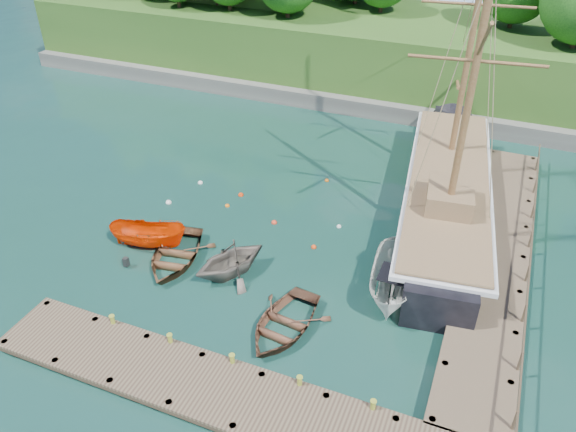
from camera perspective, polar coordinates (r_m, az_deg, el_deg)
name	(u,v)px	position (r m, az deg, el deg)	size (l,w,h in m)	color
ground	(244,286)	(28.50, -4.52, -7.10)	(160.00, 160.00, 0.00)	#123829
dock_near	(217,390)	(23.56, -7.26, -17.15)	(20.00, 3.20, 1.10)	#443226
dock_east	(497,253)	(31.76, 20.43, -3.57)	(3.20, 24.00, 1.10)	#443226
bollard_0	(116,332)	(27.25, -17.12, -11.24)	(0.26, 0.26, 0.45)	olive
bollard_1	(172,351)	(25.81, -11.69, -13.32)	(0.26, 0.26, 0.45)	olive
bollard_2	(233,372)	(24.66, -5.59, -15.49)	(0.26, 0.26, 0.45)	olive
bollard_3	(299,394)	(23.83, 1.16, -17.64)	(0.26, 0.26, 0.45)	olive
bollard_4	(371,418)	(23.37, 8.46, -19.65)	(0.26, 0.26, 0.45)	olive
rowboat_0	(176,261)	(30.57, -11.34, -4.47)	(3.51, 4.91, 1.02)	brown
rowboat_1	(231,273)	(29.30, -5.80, -5.83)	(3.44, 3.99, 2.10)	#645A51
rowboat_2	(283,329)	(26.23, -0.47, -11.43)	(3.41, 4.77, 0.99)	brown
motorboat_orange	(150,246)	(31.91, -13.81, -3.00)	(1.62, 4.31, 1.67)	#E63700
cabin_boat_white	(390,296)	(28.31, 10.34, -7.99)	(2.06, 5.49, 2.12)	white
schooner	(446,199)	(34.29, 15.74, 1.67)	(7.08, 26.42, 19.20)	black
mooring_buoy_0	(169,203)	(35.41, -12.03, 1.31)	(0.37, 0.37, 0.37)	silver
mooring_buoy_1	(227,206)	(34.52, -6.18, 1.00)	(0.29, 0.29, 0.29)	orange
mooring_buoy_2	(274,223)	(32.82, -1.41, -0.72)	(0.34, 0.34, 0.34)	red
mooring_buoy_3	(339,227)	(32.61, 5.20, -1.12)	(0.28, 0.28, 0.28)	white
mooring_buoy_4	(241,195)	(35.49, -4.81, 2.10)	(0.34, 0.34, 0.34)	red
mooring_buoy_5	(327,181)	(37.00, 3.97, 3.58)	(0.28, 0.28, 0.28)	#D76310
mooring_buoy_6	(200,183)	(37.10, -8.90, 3.31)	(0.32, 0.32, 0.32)	white
mooring_buoy_7	(314,248)	(30.92, 2.63, -3.22)	(0.30, 0.30, 0.30)	red
headland	(264,5)	(56.90, -2.41, 20.61)	(51.00, 19.31, 12.90)	#474744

